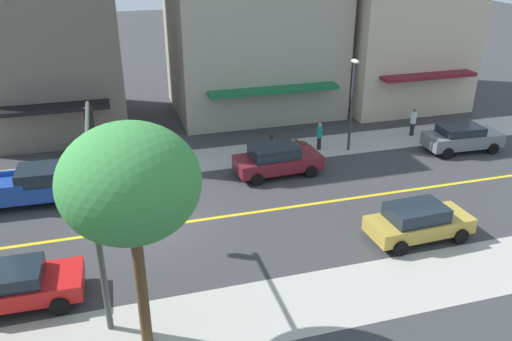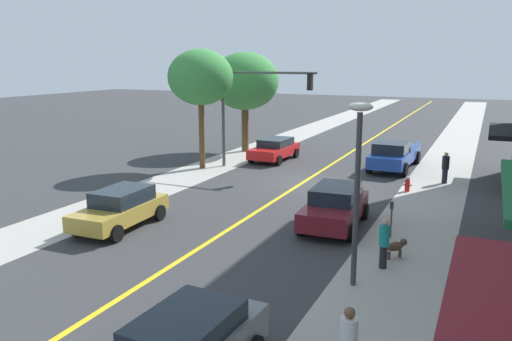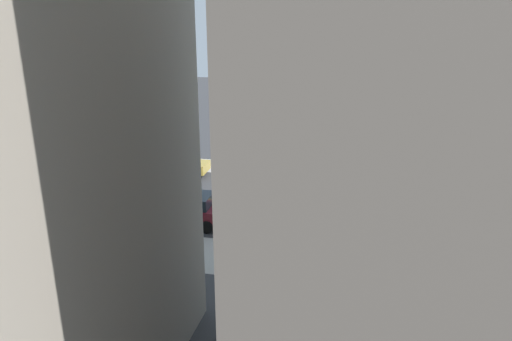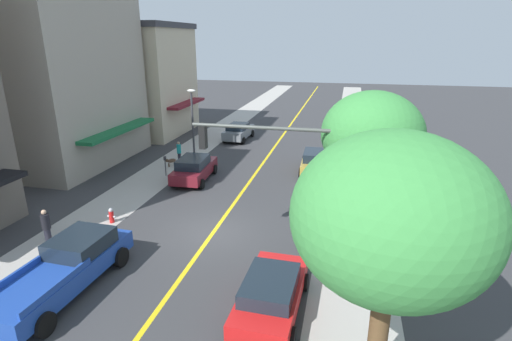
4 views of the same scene
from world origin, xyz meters
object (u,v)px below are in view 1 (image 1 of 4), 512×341
(gold_sedan_right_curb, at_px, (418,221))
(pedestrian_black_shirt, at_px, (86,155))
(street_lamp, at_px, (353,94))
(pedestrian_white_shirt, at_px, (413,121))
(grey_sedan_left_curb, at_px, (462,138))
(red_sedan_right_curb, at_px, (12,285))
(parking_meter, at_px, (271,142))
(small_dog, at_px, (301,143))
(pedestrian_teal_shirt, at_px, (319,136))
(traffic_light_mast, at_px, (93,184))
(fire_hydrant, at_px, (140,169))
(blue_pickup_truck, at_px, (24,187))
(street_tree_left_near, at_px, (130,184))
(maroon_sedan_left_curb, at_px, (277,160))

(gold_sedan_right_curb, distance_m, pedestrian_black_shirt, 17.04)
(street_lamp, xyz_separation_m, pedestrian_white_shirt, (-1.08, 4.85, -2.44))
(grey_sedan_left_curb, bearing_deg, red_sedan_right_curb, -159.53)
(parking_meter, height_order, small_dog, parking_meter)
(grey_sedan_left_curb, relative_size, pedestrian_teal_shirt, 2.76)
(traffic_light_mast, bearing_deg, fire_hydrant, -11.30)
(blue_pickup_truck, bearing_deg, red_sedan_right_curb, -85.01)
(gold_sedan_right_curb, xyz_separation_m, pedestrian_teal_shirt, (-10.14, -0.13, 0.07))
(street_tree_left_near, relative_size, traffic_light_mast, 1.13)
(maroon_sedan_left_curb, distance_m, grey_sedan_left_curb, 11.27)
(small_dog, bearing_deg, street_tree_left_near, 90.97)
(parking_meter, bearing_deg, street_lamp, 87.07)
(red_sedan_right_curb, bearing_deg, maroon_sedan_left_curb, 33.64)
(parking_meter, bearing_deg, grey_sedan_left_curb, 78.77)
(street_tree_left_near, bearing_deg, grey_sedan_left_curb, 119.17)
(street_tree_left_near, distance_m, maroon_sedan_left_curb, 13.81)
(pedestrian_white_shirt, bearing_deg, pedestrian_teal_shirt, 111.37)
(pedestrian_teal_shirt, bearing_deg, gold_sedan_right_curb, -57.05)
(red_sedan_right_curb, bearing_deg, small_dog, 37.15)
(maroon_sedan_left_curb, relative_size, small_dog, 5.94)
(fire_hydrant, bearing_deg, pedestrian_white_shirt, 94.53)
(parking_meter, bearing_deg, pedestrian_white_shirt, 95.08)
(red_sedan_right_curb, distance_m, maroon_sedan_left_curb, 13.99)
(fire_hydrant, height_order, traffic_light_mast, traffic_light_mast)
(street_tree_left_near, distance_m, parking_meter, 15.78)
(parking_meter, height_order, traffic_light_mast, traffic_light_mast)
(street_tree_left_near, bearing_deg, fire_hydrant, 176.21)
(maroon_sedan_left_curb, height_order, grey_sedan_left_curb, maroon_sedan_left_curb)
(street_lamp, height_order, pedestrian_black_shirt, street_lamp)
(parking_meter, relative_size, pedestrian_white_shirt, 0.78)
(traffic_light_mast, xyz_separation_m, small_dog, (-10.47, 11.21, -3.81))
(pedestrian_white_shirt, bearing_deg, parking_meter, 111.70)
(traffic_light_mast, bearing_deg, pedestrian_black_shirt, 3.90)
(street_tree_left_near, height_order, pedestrian_teal_shirt, street_tree_left_near)
(street_tree_left_near, relative_size, maroon_sedan_left_curb, 1.56)
(street_tree_left_near, bearing_deg, parking_meter, 147.46)
(traffic_light_mast, height_order, blue_pickup_truck, traffic_light_mast)
(pedestrian_white_shirt, bearing_deg, pedestrian_black_shirt, 106.00)
(fire_hydrant, relative_size, pedestrian_white_shirt, 0.45)
(fire_hydrant, distance_m, grey_sedan_left_curb, 18.25)
(gold_sedan_right_curb, height_order, pedestrian_white_shirt, pedestrian_white_shirt)
(red_sedan_right_curb, height_order, pedestrian_black_shirt, pedestrian_black_shirt)
(blue_pickup_truck, distance_m, small_dog, 14.91)
(pedestrian_teal_shirt, height_order, pedestrian_white_shirt, pedestrian_white_shirt)
(traffic_light_mast, distance_m, pedestrian_black_shirt, 11.50)
(parking_meter, bearing_deg, gold_sedan_right_curb, 17.75)
(pedestrian_black_shirt, bearing_deg, street_tree_left_near, 33.03)
(fire_hydrant, height_order, gold_sedan_right_curb, gold_sedan_right_curb)
(street_lamp, distance_m, pedestrian_white_shirt, 5.53)
(street_tree_left_near, bearing_deg, pedestrian_teal_shirt, 139.49)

